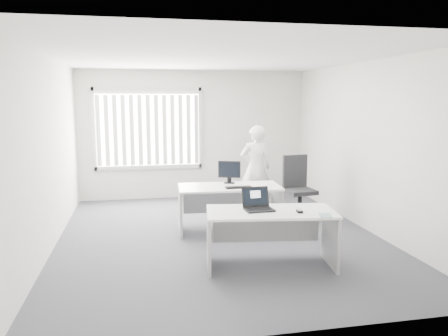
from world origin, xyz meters
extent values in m
plane|color=#4E4E56|center=(0.00, 0.00, 0.00)|extent=(6.00, 6.00, 0.00)
cube|color=beige|center=(0.00, 3.00, 1.40)|extent=(5.00, 0.02, 2.80)
cube|color=beige|center=(0.00, -3.00, 1.40)|extent=(5.00, 0.02, 2.80)
cube|color=beige|center=(-2.50, 0.00, 1.40)|extent=(0.02, 6.00, 2.80)
cube|color=beige|center=(2.50, 0.00, 1.40)|extent=(0.02, 6.00, 2.80)
cube|color=silver|center=(0.00, 0.00, 2.80)|extent=(5.00, 6.00, 0.02)
cube|color=#BABAB5|center=(-1.00, 2.96, 1.55)|extent=(2.32, 0.06, 1.76)
cube|color=white|center=(0.42, -1.35, 0.73)|extent=(1.73, 0.99, 0.03)
cube|color=#A8A7AA|center=(-0.37, -1.24, 0.36)|extent=(0.14, 0.71, 0.72)
cube|color=#A8A7AA|center=(1.22, -1.46, 0.36)|extent=(0.14, 0.71, 0.72)
cube|color=white|center=(0.23, 0.29, 0.74)|extent=(1.71, 0.88, 0.03)
cube|color=#A8A7AA|center=(-0.58, 0.34, 0.36)|extent=(0.09, 0.72, 0.73)
cube|color=#A8A7AA|center=(1.04, 0.24, 0.36)|extent=(0.09, 0.72, 0.73)
cylinder|color=black|center=(1.67, 0.82, 0.04)|extent=(0.72, 0.72, 0.09)
cylinder|color=black|center=(1.67, 0.82, 0.25)|extent=(0.08, 0.08, 0.50)
cube|color=black|center=(1.67, 0.82, 0.50)|extent=(0.55, 0.55, 0.08)
cube|color=black|center=(1.64, 1.05, 0.85)|extent=(0.48, 0.12, 0.60)
imported|color=white|center=(1.02, 1.55, 0.84)|extent=(0.62, 0.42, 1.68)
cube|color=white|center=(0.72, -1.43, 0.75)|extent=(0.32, 0.25, 0.00)
cube|color=white|center=(1.01, -1.72, 0.75)|extent=(0.20, 0.24, 0.01)
cube|color=black|center=(0.34, 0.11, 0.77)|extent=(0.43, 0.15, 0.02)
camera|label=1|loc=(-1.24, -6.61, 2.17)|focal=35.00mm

